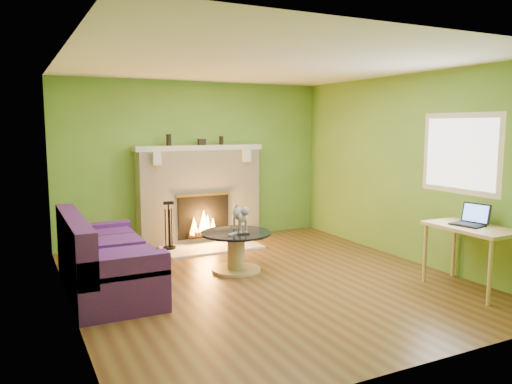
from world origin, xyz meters
TOP-DOWN VIEW (x-y plane):
  - floor at (0.00, 0.00)m, footprint 5.00×5.00m
  - ceiling at (0.00, 0.00)m, footprint 5.00×5.00m
  - wall_back at (0.00, 2.50)m, footprint 5.00×0.00m
  - wall_front at (0.00, -2.50)m, footprint 5.00×0.00m
  - wall_left at (-2.25, 0.00)m, footprint 0.00×5.00m
  - wall_right at (2.25, 0.00)m, footprint 0.00×5.00m
  - window_frame at (2.24, -0.90)m, footprint 0.00×1.20m
  - window_pane at (2.23, -0.90)m, footprint 0.00×1.06m
  - fireplace at (0.00, 2.32)m, footprint 2.10×0.46m
  - hearth at (0.00, 1.80)m, footprint 1.50×0.75m
  - mantel at (0.00, 2.30)m, footprint 2.10×0.28m
  - sofa at (-1.86, 0.48)m, footprint 0.90×2.00m
  - coffee_table at (-0.15, 0.53)m, footprint 0.92×0.92m
  - desk at (1.95, -1.37)m, footprint 0.59×1.01m
  - cat at (-0.07, 0.58)m, footprint 0.30×0.61m
  - remote_silver at (-0.25, 0.41)m, footprint 0.16×0.14m
  - remote_black at (-0.13, 0.35)m, footprint 0.16×0.06m
  - laptop at (1.93, -1.32)m, footprint 0.35×0.39m
  - fire_tools at (-0.63, 1.95)m, footprint 0.20×0.20m
  - mantel_vase_left at (-0.49, 2.33)m, footprint 0.08×0.08m
  - mantel_vase_right at (0.40, 2.33)m, footprint 0.07×0.07m
  - mantel_box at (0.06, 2.33)m, footprint 0.12×0.08m

SIDE VIEW (x-z plane):
  - floor at x=0.00m, z-range 0.00..0.00m
  - hearth at x=0.00m, z-range 0.00..0.03m
  - coffee_table at x=-0.15m, z-range 0.04..0.56m
  - sofa at x=-1.86m, z-range -0.10..0.80m
  - fire_tools at x=-0.63m, z-range 0.03..0.76m
  - remote_black at x=-0.13m, z-range 0.52..0.53m
  - remote_silver at x=-0.25m, z-range 0.52..0.54m
  - desk at x=1.95m, z-range 0.28..1.03m
  - cat at x=-0.07m, z-range 0.52..0.89m
  - fireplace at x=0.00m, z-range -0.02..1.56m
  - laptop at x=1.93m, z-range 0.75..1.00m
  - wall_back at x=0.00m, z-range -1.20..3.80m
  - wall_front at x=0.00m, z-range -1.20..3.80m
  - wall_left at x=-2.25m, z-range -1.20..3.80m
  - wall_right at x=2.25m, z-range -1.20..3.80m
  - mantel at x=0.00m, z-range 1.50..1.58m
  - window_frame at x=2.24m, z-range 0.95..2.15m
  - window_pane at x=2.23m, z-range 1.02..2.08m
  - mantel_box at x=0.06m, z-range 1.58..1.68m
  - mantel_vase_right at x=0.40m, z-range 1.58..1.72m
  - mantel_vase_left at x=-0.49m, z-range 1.58..1.76m
  - ceiling at x=0.00m, z-range 2.60..2.60m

